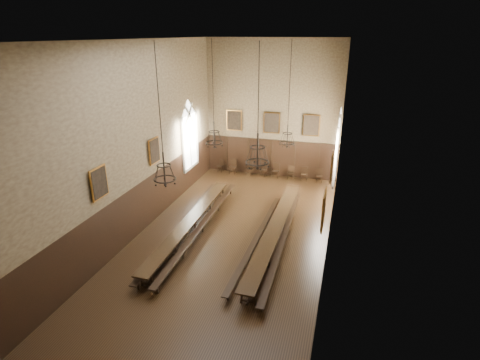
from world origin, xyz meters
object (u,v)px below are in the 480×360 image
at_px(chair_3, 263,172).
at_px(chair_7, 319,178).
at_px(table_left, 191,226).
at_px(chair_2, 249,171).
at_px(chandelier_back_right, 287,136).
at_px(chandelier_front_right, 257,155).
at_px(bench_left_inner, 203,227).
at_px(chair_0, 220,168).
at_px(bench_left_outer, 184,225).
at_px(chair_1, 233,169).
at_px(chair_5, 290,175).
at_px(table_right, 275,233).
at_px(bench_right_outer, 283,239).
at_px(chair_6, 304,176).
at_px(bench_right_inner, 257,239).
at_px(chandelier_back_left, 214,137).
at_px(chandelier_front_left, 164,171).
at_px(chair_4, 276,173).

xyz_separation_m(chair_3, chair_7, (3.80, -0.07, -0.00)).
distance_m(table_left, chair_2, 8.70).
xyz_separation_m(chandelier_back_right, chandelier_front_right, (-0.33, -4.90, 0.45)).
relative_size(bench_left_inner, chair_0, 12.14).
height_order(bench_left_outer, chair_1, chair_1).
xyz_separation_m(chair_0, chandelier_back_right, (5.59, -5.74, 4.23)).
xyz_separation_m(bench_left_inner, chair_3, (1.13, 8.49, -0.03)).
xyz_separation_m(bench_left_inner, chair_5, (3.00, 8.50, -0.02)).
height_order(chair_1, chair_2, chair_1).
relative_size(table_right, chair_2, 11.39).
relative_size(table_left, chair_5, 10.59).
distance_m(bench_right_outer, chandelier_front_right, 5.16).
bearing_deg(chair_6, bench_right_inner, -99.38).
distance_m(table_left, chair_5, 9.40).
distance_m(table_left, chair_3, 8.86).
height_order(chair_0, chandelier_back_left, chandelier_back_left).
bearing_deg(chair_1, chandelier_front_left, -80.90).
xyz_separation_m(table_right, bench_left_outer, (-4.59, -0.30, -0.11)).
bearing_deg(chandelier_back_left, bench_left_inner, -83.96).
height_order(bench_right_inner, chair_1, chair_1).
bearing_deg(bench_right_outer, chair_1, 121.14).
bearing_deg(chair_5, chandelier_front_left, -115.52).
distance_m(chandelier_back_left, chandelier_front_left, 5.62).
height_order(chair_4, chandelier_front_left, chandelier_front_left).
relative_size(bench_left_outer, chandelier_front_left, 1.96).
xyz_separation_m(table_left, chair_4, (2.52, 8.64, -0.08)).
relative_size(table_left, chandelier_back_right, 1.95).
bearing_deg(bench_left_outer, chair_1, 90.59).
bearing_deg(chair_1, bench_right_outer, -53.60).
distance_m(bench_left_inner, chair_3, 8.57).
bearing_deg(bench_right_outer, bench_right_inner, -165.65).
bearing_deg(bench_left_outer, chair_0, 96.98).
height_order(table_left, chandelier_front_right, chandelier_front_right).
bearing_deg(bench_right_outer, chandelier_back_right, 99.76).
height_order(chair_3, chandelier_back_left, chandelier_back_left).
distance_m(chair_7, chandelier_back_right, 7.17).
distance_m(chair_1, chair_7, 5.99).
height_order(bench_right_outer, chandelier_back_left, chandelier_back_left).
distance_m(chair_5, chair_7, 1.93).
bearing_deg(chair_0, chair_3, 6.66).
bearing_deg(bench_right_inner, chair_2, 107.32).
relative_size(chair_2, chandelier_back_left, 0.17).
bearing_deg(chair_1, chair_0, 178.72).
bearing_deg(chair_0, chair_1, 0.91).
bearing_deg(table_right, bench_left_inner, -177.12).
bearing_deg(chair_0, chair_2, 5.45).
bearing_deg(chair_2, chair_5, 6.99).
relative_size(table_right, bench_left_inner, 0.98).
xyz_separation_m(chair_3, chair_5, (1.87, 0.01, 0.01)).
bearing_deg(bench_left_inner, bench_right_inner, -6.55).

